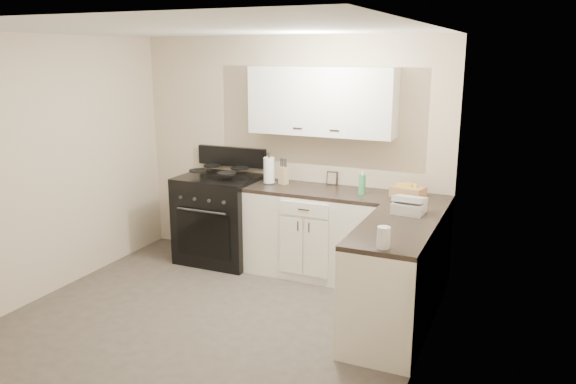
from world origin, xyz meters
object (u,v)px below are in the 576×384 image
at_px(paper_towel, 269,170).
at_px(countertop_grill, 409,208).
at_px(stove, 221,221).
at_px(knife_block, 283,175).
at_px(wicker_basket, 408,192).

relative_size(paper_towel, countertop_grill, 1.08).
relative_size(stove, countertop_grill, 3.95).
bearing_deg(paper_towel, countertop_grill, -18.44).
bearing_deg(knife_block, wicker_basket, 21.04).
height_order(paper_towel, wicker_basket, paper_towel).
bearing_deg(wicker_basket, knife_block, 179.15).
height_order(paper_towel, countertop_grill, paper_towel).
height_order(knife_block, countertop_grill, knife_block).
bearing_deg(stove, countertop_grill, -12.09).
distance_m(stove, knife_block, 0.94).
distance_m(paper_towel, wicker_basket, 1.51).
bearing_deg(stove, knife_block, 8.16).
xyz_separation_m(stove, countertop_grill, (2.23, -0.48, 0.53)).
height_order(stove, wicker_basket, wicker_basket).
height_order(stove, countertop_grill, countertop_grill).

